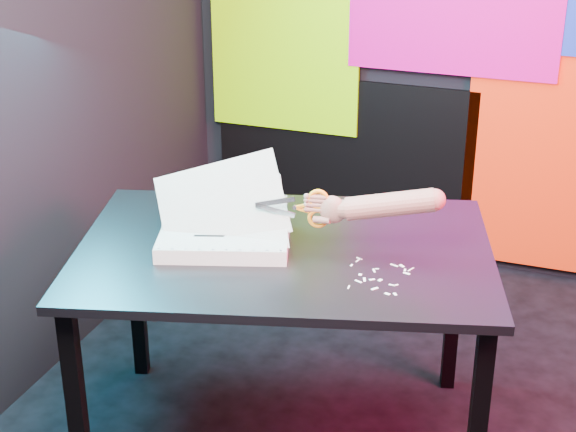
% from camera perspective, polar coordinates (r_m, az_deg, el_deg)
% --- Properties ---
extents(room, '(3.01, 3.01, 2.71)m').
position_cam_1_polar(room, '(2.59, 10.59, 9.48)').
color(room, black).
rests_on(room, ground).
extents(backdrop, '(2.88, 0.05, 2.08)m').
position_cam_1_polar(backdrop, '(4.09, 14.72, 8.61)').
color(backdrop, red).
rests_on(backdrop, ground).
extents(work_table, '(1.50, 1.20, 0.75)m').
position_cam_1_polar(work_table, '(2.85, -0.24, -3.47)').
color(work_table, black).
rests_on(work_table, ground).
extents(printout_stack, '(0.50, 0.41, 0.31)m').
position_cam_1_polar(printout_stack, '(2.82, -4.13, -1.29)').
color(printout_stack, silver).
rests_on(printout_stack, work_table).
extents(scissors, '(0.23, 0.05, 0.13)m').
position_cam_1_polar(scissors, '(2.75, 1.63, 0.50)').
color(scissors, silver).
rests_on(scissors, printout_stack).
extents(hand_forearm, '(0.42, 0.13, 0.13)m').
position_cam_1_polar(hand_forearm, '(2.72, 5.99, 0.70)').
color(hand_forearm, '#996054').
rests_on(hand_forearm, work_table).
extents(paper_clippings, '(0.19, 0.21, 0.00)m').
position_cam_1_polar(paper_clippings, '(2.64, 6.01, -3.89)').
color(paper_clippings, white).
rests_on(paper_clippings, work_table).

